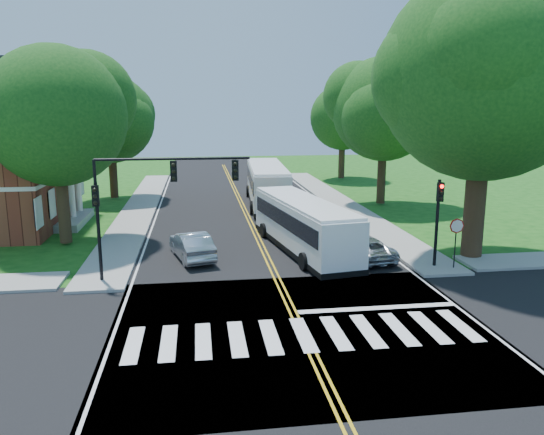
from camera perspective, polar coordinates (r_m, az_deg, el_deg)
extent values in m
plane|color=#134A12|center=(20.08, 3.12, -11.90)|extent=(140.00, 140.00, 0.00)
cube|color=black|center=(37.09, -2.24, -0.73)|extent=(14.00, 96.00, 0.01)
cube|color=black|center=(20.08, 3.12, -11.89)|extent=(60.00, 12.00, 0.01)
cube|color=gold|center=(40.99, -2.81, 0.49)|extent=(0.36, 70.00, 0.01)
cube|color=silver|center=(40.95, -12.33, 0.22)|extent=(0.12, 70.00, 0.01)
cube|color=silver|center=(42.13, 6.44, 0.74)|extent=(0.12, 70.00, 0.01)
cube|color=silver|center=(19.63, 3.40, -12.44)|extent=(12.60, 3.00, 0.01)
cube|color=silver|center=(22.38, 11.26, -9.51)|extent=(6.60, 0.40, 0.01)
cube|color=gray|center=(44.01, -14.01, 1.02)|extent=(2.60, 40.00, 0.15)
cube|color=gray|center=(45.35, 7.33, 1.59)|extent=(2.60, 40.00, 0.15)
cylinder|color=black|center=(30.25, 21.01, 1.68)|extent=(1.10, 1.10, 6.00)
sphere|color=#2A631D|center=(29.89, 21.95, 14.05)|extent=(10.80, 10.80, 10.80)
cylinder|color=black|center=(33.43, -21.55, 1.50)|extent=(0.70, 0.70, 4.80)
sphere|color=#2A631D|center=(32.98, -22.22, 10.07)|extent=(8.00, 8.00, 8.00)
cylinder|color=black|center=(48.92, -16.71, 4.63)|extent=(0.70, 0.70, 4.40)
sphere|color=#2A631D|center=(48.59, -17.04, 10.10)|extent=(7.60, 7.60, 7.60)
cylinder|color=black|center=(44.99, 11.71, 4.68)|extent=(0.70, 0.70, 5.00)
sphere|color=#2A631D|center=(44.66, 11.99, 11.35)|extent=(8.40, 8.40, 8.40)
cylinder|color=black|center=(60.49, 7.50, 6.32)|extent=(0.70, 0.70, 4.40)
sphere|color=#2A631D|center=(60.23, 7.62, 10.62)|extent=(7.20, 7.20, 7.20)
cube|color=silver|center=(39.19, -21.05, 5.68)|extent=(1.40, 6.00, 0.45)
cube|color=gray|center=(39.80, -20.61, -0.26)|extent=(1.80, 6.00, 0.50)
cylinder|color=silver|center=(37.36, -21.52, 1.81)|extent=(0.50, 0.50, 4.20)
cylinder|color=silver|center=(39.47, -20.80, 2.36)|extent=(0.50, 0.50, 4.20)
cylinder|color=silver|center=(41.60, -20.16, 2.86)|extent=(0.50, 0.50, 4.20)
cylinder|color=black|center=(25.57, -18.15, -1.47)|extent=(0.16, 0.16, 4.60)
cube|color=black|center=(25.11, -18.45, 2.23)|extent=(0.30, 0.22, 0.95)
sphere|color=black|center=(24.92, -18.55, 2.86)|extent=(0.18, 0.18, 0.18)
cylinder|color=black|center=(24.65, -10.57, 6.23)|extent=(7.00, 0.12, 0.12)
cube|color=black|center=(24.56, -10.54, 4.92)|extent=(0.30, 0.22, 0.95)
cube|color=black|center=(24.60, -3.98, 5.10)|extent=(0.30, 0.22, 0.95)
cylinder|color=black|center=(27.82, 17.31, -0.58)|extent=(0.16, 0.16, 4.40)
cube|color=black|center=(27.40, 17.65, 2.62)|extent=(0.30, 0.22, 0.95)
sphere|color=#FF0A05|center=(27.23, 17.81, 3.20)|extent=(0.18, 0.18, 0.18)
cylinder|color=black|center=(27.98, 19.09, -2.95)|extent=(0.06, 0.06, 2.20)
cylinder|color=#A50A07|center=(27.72, 19.26, -0.86)|extent=(0.76, 0.04, 0.76)
cube|color=white|center=(29.97, 3.38, -0.89)|extent=(4.19, 11.44, 2.61)
cube|color=black|center=(29.86, 3.39, 0.00)|extent=(4.13, 10.68, 0.90)
cube|color=black|center=(35.13, 0.14, 1.58)|extent=(2.31, 0.47, 1.52)
cube|color=orange|center=(34.99, 0.15, 2.96)|extent=(1.61, 0.36, 0.30)
cube|color=black|center=(30.24, 3.36, -3.03)|extent=(4.25, 11.55, 0.28)
cube|color=white|center=(29.70, 3.41, 1.67)|extent=(4.09, 11.10, 0.21)
cylinder|color=black|center=(33.99, 3.11, -1.11)|extent=(0.45, 0.95, 0.91)
cylinder|color=black|center=(33.23, -0.88, -1.39)|extent=(0.45, 0.95, 0.91)
cylinder|color=black|center=(27.65, 8.26, -4.26)|extent=(0.45, 0.95, 0.91)
cylinder|color=black|center=(26.71, 3.46, -4.73)|extent=(0.45, 0.95, 0.91)
cube|color=white|center=(44.15, -0.55, 3.52)|extent=(3.50, 12.86, 2.97)
cube|color=black|center=(44.08, -0.55, 4.22)|extent=(3.51, 11.98, 1.02)
cube|color=black|center=(50.45, -1.08, 5.00)|extent=(2.64, 0.26, 1.73)
cube|color=orange|center=(50.34, -1.08, 6.10)|extent=(1.84, 0.21, 0.35)
cube|color=black|center=(44.36, -0.55, 1.84)|extent=(3.55, 12.97, 0.32)
cube|color=white|center=(43.96, -0.55, 5.51)|extent=(3.42, 12.48, 0.24)
cylinder|color=black|center=(48.59, 0.75, 2.91)|extent=(0.41, 1.05, 1.04)
cylinder|color=black|center=(48.41, -2.56, 2.87)|extent=(0.41, 1.05, 1.04)
cylinder|color=black|center=(40.66, 1.82, 1.15)|extent=(0.41, 1.05, 1.04)
cylinder|color=black|center=(40.44, -2.13, 1.09)|extent=(0.41, 1.05, 1.04)
imported|color=silver|center=(28.86, -8.62, -2.99)|extent=(2.63, 4.76, 1.49)
imported|color=#BABDC2|center=(28.88, 9.88, -3.28)|extent=(2.76, 4.72, 1.23)
imported|color=black|center=(33.37, 7.42, -1.04)|extent=(2.45, 4.87, 1.36)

